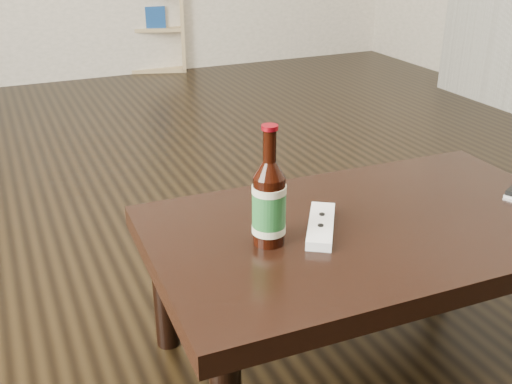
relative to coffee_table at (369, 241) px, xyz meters
name	(u,v)px	position (x,y,z in m)	size (l,w,h in m)	color
floor	(235,321)	(-0.24, 0.26, -0.34)	(5.00, 6.00, 0.01)	black
coffee_table	(369,241)	(0.00, 0.00, 0.00)	(1.04, 0.63, 0.38)	black
beer_bottle	(269,203)	(-0.26, 0.01, 0.14)	(0.07, 0.07, 0.27)	black
remote	(321,226)	(-0.13, 0.01, 0.06)	(0.15, 0.20, 0.02)	white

